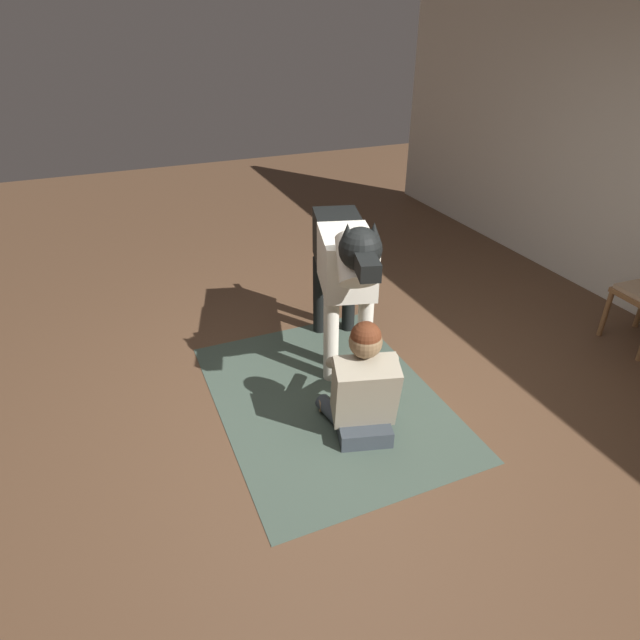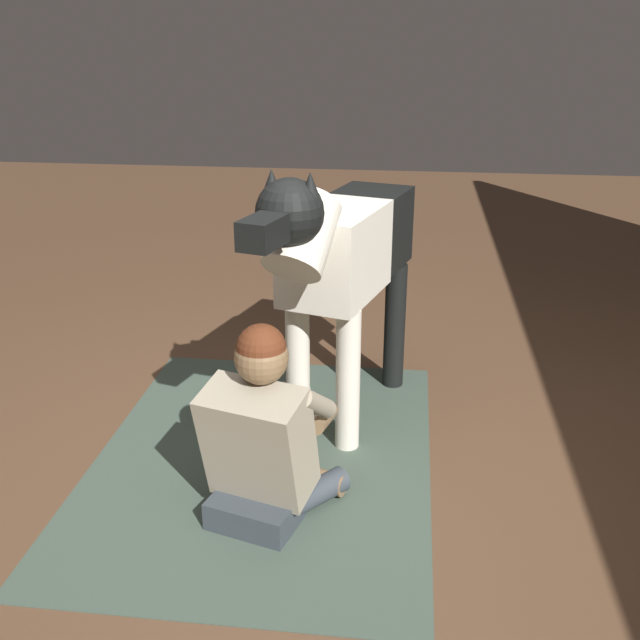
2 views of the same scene
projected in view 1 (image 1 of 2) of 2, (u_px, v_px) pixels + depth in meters
The scene contains 5 objects.
ground_plane at pixel (337, 407), 3.78m from camera, with size 14.82×14.82×0.00m, color brown.
area_rug at pixel (327, 398), 3.87m from camera, with size 2.05×1.53×0.01m, color #3D4C41.
person_sitting_on_floor at pixel (363, 388), 3.43m from camera, with size 0.73×0.59×0.83m.
large_dog at pixel (345, 263), 3.86m from camera, with size 1.63×0.63×1.36m.
hot_dog_on_plate at pixel (355, 404), 3.78m from camera, with size 0.22×0.22×0.06m.
Camera 1 is at (2.67, -1.27, 2.44)m, focal length 29.77 mm.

